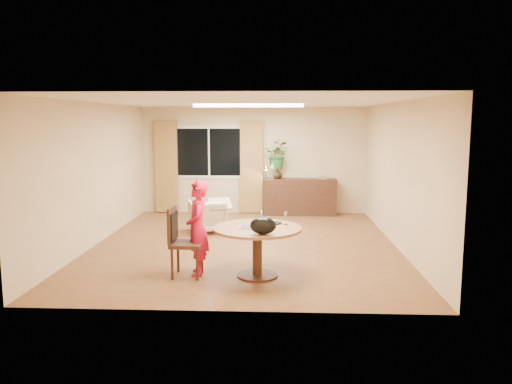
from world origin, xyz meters
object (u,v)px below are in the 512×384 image
(child, at_px, (198,228))
(dining_chair, at_px, (187,242))
(armchair, at_px, (207,216))
(sideboard, at_px, (300,197))
(dining_table, at_px, (257,238))

(child, bearing_deg, dining_chair, -63.32)
(dining_chair, xyz_separation_m, armchair, (-0.13, 2.96, -0.18))
(armchair, xyz_separation_m, sideboard, (1.97, 1.97, 0.11))
(armchair, bearing_deg, child, 77.12)
(dining_table, height_order, dining_chair, dining_chair)
(dining_chair, relative_size, armchair, 1.42)
(dining_table, relative_size, dining_chair, 1.26)
(armchair, bearing_deg, sideboard, -153.45)
(sideboard, bearing_deg, dining_chair, -110.52)
(armchair, relative_size, sideboard, 0.42)
(dining_chair, xyz_separation_m, sideboard, (1.84, 4.93, -0.08))
(dining_chair, bearing_deg, child, 38.30)
(armchair, bearing_deg, dining_chair, 74.18)
(dining_chair, bearing_deg, armchair, 94.78)
(dining_chair, height_order, armchair, dining_chair)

